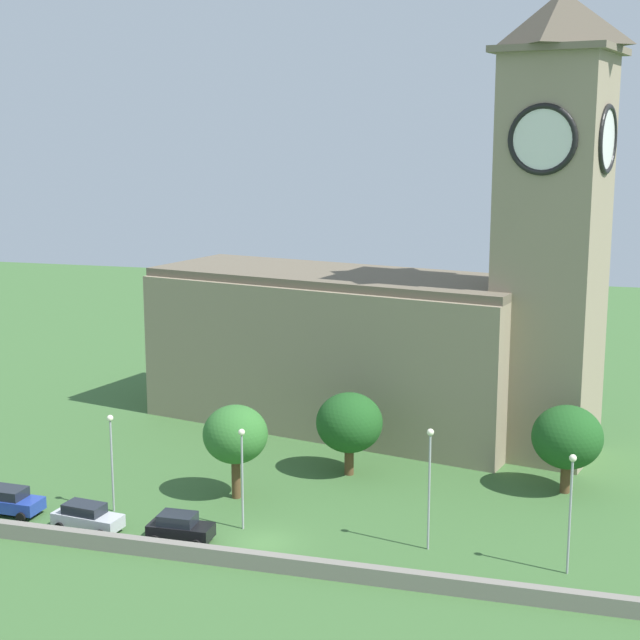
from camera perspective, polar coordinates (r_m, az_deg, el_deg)
ground_plane at (r=75.92m, az=0.42°, el=-8.60°), size 200.00×200.00×0.00m
church at (r=82.74m, az=4.18°, el=0.03°), size 40.84×19.82×35.81m
quay_barrier at (r=59.33m, az=-4.48°, el=-13.87°), size 53.22×0.70×1.02m
car_blue at (r=69.82m, az=-17.81°, el=-10.12°), size 4.38×2.39×1.82m
car_silver at (r=65.74m, az=-13.58°, el=-11.23°), size 4.80×2.46×1.81m
car_black at (r=62.93m, az=-8.26°, el=-12.03°), size 4.11×2.21×1.87m
streetlamp_west_mid at (r=67.25m, az=-12.21°, el=-7.34°), size 0.44×0.44×6.83m
streetlamp_central at (r=63.13m, az=-4.62°, el=-8.36°), size 0.44×0.44×6.80m
streetlamp_east_mid at (r=60.14m, az=6.48°, el=-8.81°), size 0.44×0.44×7.79m
streetlamp_east_end at (r=58.51m, az=14.58°, el=-9.96°), size 0.44×0.44×7.32m
tree_by_tower at (r=71.45m, az=14.38°, el=-6.72°), size 5.05×5.05×6.43m
tree_riverside_west at (r=72.89m, az=1.74°, el=-6.08°), size 5.02×5.02×6.35m
tree_churchyard at (r=68.38m, az=-5.01°, el=-6.76°), size 4.57×4.57×6.75m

